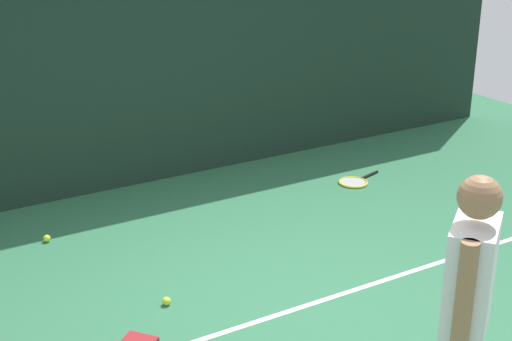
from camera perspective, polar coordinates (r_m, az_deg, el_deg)
ground_plane at (r=5.71m, az=2.08°, el=-10.67°), size 12.00×12.00×0.00m
back_fence at (r=7.76m, az=-9.92°, el=7.60°), size 10.00×0.10×2.49m
court_line at (r=5.67m, az=2.34°, el=-10.86°), size 9.00×0.05×0.00m
tennis_player at (r=4.01m, az=15.94°, el=-10.22°), size 0.45×0.42×1.70m
tennis_racket at (r=8.10m, az=7.63°, el=-0.85°), size 0.64×0.40×0.03m
tennis_ball_by_fence at (r=6.96m, az=-15.84°, el=-5.06°), size 0.07×0.07×0.07m
tennis_ball_far_left at (r=5.79m, az=-6.92°, el=-9.97°), size 0.07×0.07×0.07m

